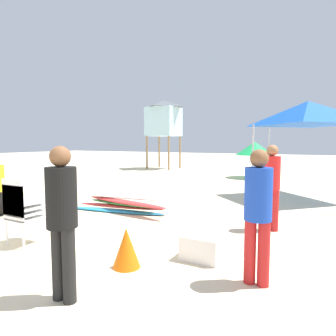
# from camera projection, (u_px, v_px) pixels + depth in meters

# --- Properties ---
(ground) EXTENTS (80.00, 80.00, 0.00)m
(ground) POSITION_uv_depth(u_px,v_px,m) (31.00, 243.00, 4.97)
(ground) COLOR beige
(stacked_plastic_chairs) EXTENTS (0.48, 0.48, 1.11)m
(stacked_plastic_chairs) POSITION_uv_depth(u_px,v_px,m) (20.00, 206.00, 4.83)
(stacked_plastic_chairs) COLOR white
(stacked_plastic_chairs) RESTS_ON ground
(surfboard_pile) EXTENTS (2.74, 0.84, 0.40)m
(surfboard_pile) POSITION_uv_depth(u_px,v_px,m) (122.00, 204.00, 7.18)
(surfboard_pile) COLOR #268CCC
(surfboard_pile) RESTS_ON ground
(lifeguard_near_left) EXTENTS (0.32, 0.32, 1.66)m
(lifeguard_near_left) POSITION_uv_depth(u_px,v_px,m) (271.00, 182.00, 5.63)
(lifeguard_near_left) COLOR red
(lifeguard_near_left) RESTS_ON ground
(lifeguard_near_center) EXTENTS (0.32, 0.32, 1.62)m
(lifeguard_near_center) POSITION_uv_depth(u_px,v_px,m) (258.00, 208.00, 3.46)
(lifeguard_near_center) COLOR red
(lifeguard_near_center) RESTS_ON ground
(lifeguard_near_right) EXTENTS (0.32, 0.32, 1.67)m
(lifeguard_near_right) POSITION_uv_depth(u_px,v_px,m) (62.00, 213.00, 3.10)
(lifeguard_near_right) COLOR black
(lifeguard_near_right) RESTS_ON ground
(popup_canopy) EXTENTS (2.60, 2.60, 2.90)m
(popup_canopy) POSITION_uv_depth(u_px,v_px,m) (308.00, 113.00, 8.62)
(popup_canopy) COLOR #B2B2B7
(popup_canopy) RESTS_ON ground
(lifeguard_tower) EXTENTS (1.98, 1.98, 4.33)m
(lifeguard_tower) POSITION_uv_depth(u_px,v_px,m) (164.00, 118.00, 18.66)
(lifeguard_tower) COLOR olive
(lifeguard_tower) RESTS_ON ground
(beach_umbrella_left) EXTENTS (1.79, 1.79, 1.71)m
(beach_umbrella_left) POSITION_uv_depth(u_px,v_px,m) (255.00, 149.00, 13.96)
(beach_umbrella_left) COLOR beige
(beach_umbrella_left) RESTS_ON ground
(traffic_cone_near) EXTENTS (0.38, 0.38, 0.55)m
(traffic_cone_near) POSITION_uv_depth(u_px,v_px,m) (126.00, 248.00, 4.00)
(traffic_cone_near) COLOR orange
(traffic_cone_near) RESTS_ON ground
(cooler_box) EXTENTS (0.56, 0.36, 0.36)m
(cooler_box) POSITION_uv_depth(u_px,v_px,m) (201.00, 248.00, 4.25)
(cooler_box) COLOR white
(cooler_box) RESTS_ON ground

